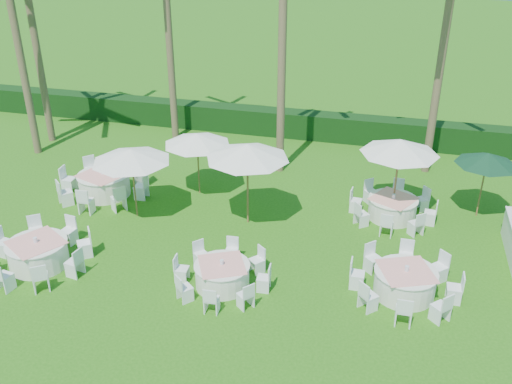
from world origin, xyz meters
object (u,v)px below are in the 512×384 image
at_px(banquet_table_a, 38,253).
at_px(umbrella_c, 197,139).
at_px(umbrella_b, 247,151).
at_px(umbrella_green, 487,159).
at_px(banquet_table_b, 222,274).
at_px(umbrella_d, 400,147).
at_px(banquet_table_d, 104,184).
at_px(banquet_table_c, 405,282).
at_px(banquet_table_f, 392,207).
at_px(umbrella_a, 131,155).

distance_m(banquet_table_a, umbrella_c, 6.88).
bearing_deg(banquet_table_a, umbrella_b, 36.97).
bearing_deg(banquet_table_a, umbrella_c, 61.95).
bearing_deg(umbrella_green, banquet_table_b, -140.26).
distance_m(umbrella_c, umbrella_d, 7.26).
bearing_deg(umbrella_b, umbrella_d, 20.61).
relative_size(banquet_table_a, banquet_table_d, 0.93).
height_order(banquet_table_d, umbrella_c, umbrella_c).
relative_size(banquet_table_d, umbrella_green, 1.42).
relative_size(banquet_table_c, umbrella_d, 1.08).
bearing_deg(banquet_table_c, banquet_table_f, 96.91).
xyz_separation_m(banquet_table_d, umbrella_a, (1.89, -1.22, 1.88)).
bearing_deg(banquet_table_f, umbrella_c, 179.18).
xyz_separation_m(banquet_table_c, banquet_table_f, (-0.54, 4.44, -0.01)).
distance_m(banquet_table_d, umbrella_d, 10.96).
relative_size(banquet_table_a, umbrella_c, 1.28).
bearing_deg(banquet_table_c, banquet_table_b, -169.99).
bearing_deg(umbrella_b, umbrella_green, 17.85).
distance_m(banquet_table_a, umbrella_a, 4.37).
bearing_deg(banquet_table_d, umbrella_a, -32.78).
relative_size(banquet_table_d, umbrella_d, 1.20).
relative_size(banquet_table_c, banquet_table_f, 1.03).
relative_size(umbrella_b, umbrella_green, 1.21).
bearing_deg(banquet_table_c, umbrella_c, 149.67).
relative_size(umbrella_a, umbrella_d, 0.95).
bearing_deg(banquet_table_a, banquet_table_d, 93.82).
distance_m(banquet_table_f, umbrella_b, 5.59).
distance_m(banquet_table_d, umbrella_b, 6.28).
xyz_separation_m(banquet_table_b, umbrella_c, (-2.65, 5.45, 1.84)).
relative_size(banquet_table_a, banquet_table_c, 1.04).
bearing_deg(banquet_table_d, banquet_table_b, -35.94).
bearing_deg(banquet_table_a, banquet_table_b, 4.01).
xyz_separation_m(banquet_table_b, umbrella_a, (-4.20, 3.20, 1.96)).
distance_m(banquet_table_f, umbrella_green, 3.56).
distance_m(banquet_table_d, banquet_table_f, 10.72).
bearing_deg(banquet_table_c, banquet_table_d, 162.62).
bearing_deg(banquet_table_b, banquet_table_c, 10.01).
bearing_deg(banquet_table_f, umbrella_green, 17.10).
xyz_separation_m(banquet_table_c, umbrella_green, (2.39, 5.35, 1.79)).
xyz_separation_m(umbrella_a, umbrella_d, (8.79, 2.37, 0.28)).
xyz_separation_m(banquet_table_c, umbrella_a, (-9.33, 2.29, 1.92)).
relative_size(umbrella_c, umbrella_d, 0.87).
xyz_separation_m(banquet_table_b, banquet_table_c, (5.13, 0.90, 0.04)).
bearing_deg(umbrella_d, umbrella_c, -179.07).
distance_m(umbrella_b, umbrella_d, 5.18).
distance_m(banquet_table_a, umbrella_d, 12.16).
distance_m(banquet_table_d, umbrella_green, 13.85).
bearing_deg(banquet_table_c, umbrella_d, 96.50).
relative_size(banquet_table_f, umbrella_d, 1.05).
relative_size(banquet_table_b, banquet_table_d, 0.83).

